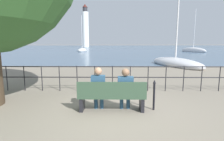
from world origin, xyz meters
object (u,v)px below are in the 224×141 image
seated_person_right (125,87)px  sailboat_0 (175,62)px  park_bench (112,97)px  sailboat_1 (193,51)px  harbor_lighthouse (85,27)px  seated_person_left (98,87)px  closed_umbrella (154,93)px  sailboat_2 (82,50)px

seated_person_right → sailboat_0: 12.11m
park_bench → sailboat_0: (5.65, 10.98, -0.14)m
sailboat_1 → harbor_lighthouse: (-39.17, 79.61, 13.01)m
seated_person_left → sailboat_0: sailboat_0 is taller
park_bench → sailboat_0: 12.35m
park_bench → sailboat_1: bearing=63.1°
sailboat_0 → park_bench: bearing=-134.0°
seated_person_right → sailboat_0: sailboat_0 is taller
park_bench → closed_umbrella: (1.25, 0.12, 0.07)m
park_bench → sailboat_2: 41.78m
sailboat_0 → sailboat_1: (13.89, 27.51, 0.07)m
sailboat_0 → harbor_lighthouse: harbor_lighthouse is taller
sailboat_0 → harbor_lighthouse: size_ratio=0.44×
sailboat_1 → harbor_lighthouse: harbor_lighthouse is taller
seated_person_left → harbor_lighthouse: harbor_lighthouse is taller
park_bench → closed_umbrella: 1.26m
park_bench → seated_person_left: 0.48m
closed_umbrella → sailboat_2: bearing=103.1°
harbor_lighthouse → sailboat_2: bearing=-81.6°
seated_person_right → seated_person_left: bearing=180.0°
seated_person_right → sailboat_2: sailboat_2 is taller
sailboat_1 → seated_person_right: bearing=-134.2°
seated_person_left → harbor_lighthouse: 120.26m
sailboat_0 → seated_person_right: bearing=-132.5°
sailboat_2 → harbor_lighthouse: 79.07m
harbor_lighthouse → sailboat_1: bearing=-63.8°
park_bench → sailboat_0: bearing=62.8°
park_bench → sailboat_2: sailboat_2 is taller
closed_umbrella → sailboat_0: size_ratio=0.07×
park_bench → sailboat_1: size_ratio=0.18×
sailboat_1 → park_bench: bearing=-134.7°
seated_person_left → sailboat_2: size_ratio=0.13×
seated_person_left → seated_person_right: size_ratio=1.02×
seated_person_left → sailboat_1: 43.28m
park_bench → seated_person_right: seated_person_right is taller
seated_person_left → closed_umbrella: size_ratio=1.41×
sailboat_1 → closed_umbrella: bearing=-133.2°
closed_umbrella → sailboat_2: sailboat_2 is taller
closed_umbrella → harbor_lighthouse: bearing=100.0°
harbor_lighthouse → seated_person_left: bearing=-80.7°
sailboat_0 → sailboat_2: (-13.89, 29.98, -0.00)m
sailboat_2 → park_bench: bearing=-81.1°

